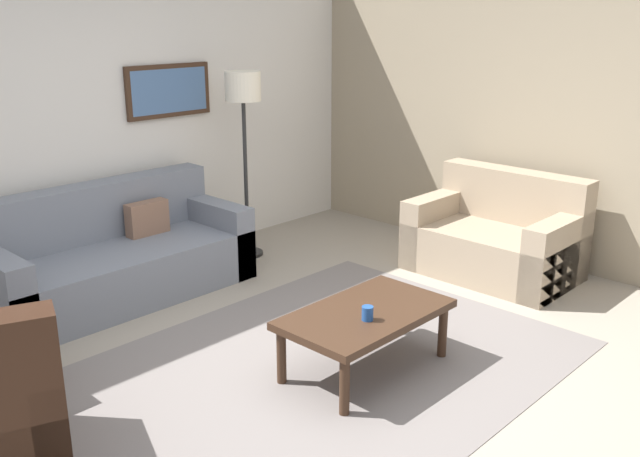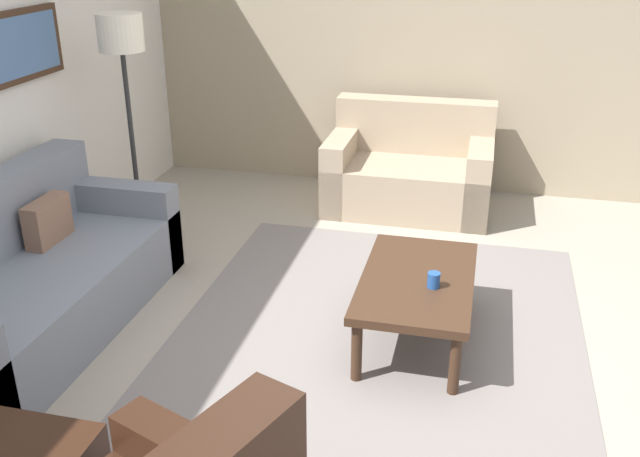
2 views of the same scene
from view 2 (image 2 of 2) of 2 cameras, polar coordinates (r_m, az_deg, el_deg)
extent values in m
plane|color=gray|center=(4.12, 4.08, -10.38)|extent=(8.00, 8.00, 0.00)
cube|color=gray|center=(6.46, 9.13, 15.31)|extent=(0.12, 5.20, 2.80)
cube|color=slate|center=(4.12, 4.08, -10.34)|extent=(3.46, 2.42, 0.01)
cube|color=slate|center=(4.58, -21.69, -5.39)|extent=(2.11, 0.92, 0.42)
cube|color=slate|center=(5.26, -16.14, 0.37)|extent=(0.20, 0.92, 0.62)
cube|color=brown|center=(4.77, -21.06, 0.57)|extent=(0.36, 0.12, 0.28)
cube|color=gray|center=(6.14, 7.10, 3.50)|extent=(0.89, 1.37, 0.42)
cube|color=gray|center=(6.37, 7.56, 6.41)|extent=(0.24, 1.37, 0.88)
cube|color=gray|center=(6.19, 1.75, 4.83)|extent=(0.89, 0.20, 0.62)
cube|color=gray|center=(6.07, 12.64, 3.88)|extent=(0.89, 0.20, 0.62)
cylinder|color=#382316|center=(3.81, 10.80, -10.67)|extent=(0.06, 0.06, 0.36)
cylinder|color=#382316|center=(4.66, 11.56, -3.99)|extent=(0.06, 0.06, 0.36)
cylinder|color=#382316|center=(3.85, 2.96, -9.82)|extent=(0.06, 0.06, 0.36)
cylinder|color=#382316|center=(4.69, 5.21, -3.37)|extent=(0.06, 0.06, 0.36)
cube|color=#382316|center=(4.14, 7.85, -4.20)|extent=(1.10, 0.64, 0.05)
cylinder|color=#1E478C|center=(4.01, 9.13, -4.12)|extent=(0.07, 0.07, 0.09)
cylinder|color=black|center=(5.73, -14.07, -0.66)|extent=(0.28, 0.28, 0.03)
cylinder|color=#262626|center=(5.48, -14.80, 6.12)|extent=(0.04, 0.04, 1.45)
cylinder|color=beige|center=(5.30, -15.78, 14.96)|extent=(0.32, 0.32, 0.26)
cube|color=#382316|center=(5.20, -22.99, 13.37)|extent=(0.86, 0.04, 0.46)
cube|color=#476894|center=(5.19, -22.85, 13.38)|extent=(0.78, 0.01, 0.38)
camera|label=1|loc=(2.34, 89.53, -2.19)|focal=39.22mm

